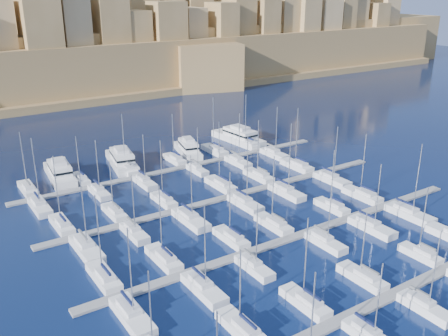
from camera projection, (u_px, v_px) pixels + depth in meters
ground at (258, 214)px, 101.29m from camera, size 600.00×600.00×0.00m
pontoon_near at (395, 294)px, 74.58m from camera, size 84.00×2.00×0.40m
pontoon_mid_near at (297, 236)px, 91.82m from camera, size 84.00×2.00×0.40m
pontoon_mid_far at (230, 196)px, 109.05m from camera, size 84.00×2.00×0.40m
pontoon_far at (182, 167)px, 126.29m from camera, size 84.00×2.00×0.40m
sailboat_1 at (242, 329)px, 66.18m from camera, size 2.74×9.12×12.68m
sailboat_2 at (306, 302)px, 71.74m from camera, size 2.62×8.73×14.24m
sailboat_3 at (363, 277)px, 77.87m from camera, size 2.60×8.68×11.90m
sailboat_4 at (421, 254)px, 84.54m from camera, size 2.28×7.60×13.09m
sailboat_9 at (425, 307)px, 70.64m from camera, size 2.44×8.12×12.13m
sailboat_12 at (104, 277)px, 77.90m from camera, size 2.80×9.33×14.83m
sailboat_13 at (164, 258)px, 83.24m from camera, size 2.76×9.20×13.91m
sailboat_14 at (231, 238)px, 89.99m from camera, size 2.60×8.66×13.57m
sailboat_15 at (274, 224)px, 95.22m from camera, size 2.69×8.97×14.58m
sailboat_16 at (332, 206)px, 102.75m from camera, size 2.48×8.27×13.13m
sailboat_17 at (362, 195)px, 108.29m from camera, size 2.86×9.54×14.74m
sailboat_18 at (132, 316)px, 68.79m from camera, size 3.01×10.04×14.88m
sailboat_19 at (204, 288)px, 75.01m from camera, size 2.87×9.58×15.02m
sailboat_20 at (254, 267)px, 80.73m from camera, size 2.44×8.14×12.35m
sailboat_21 at (325, 242)px, 88.61m from camera, size 2.58×8.60×12.49m
sailboat_22 at (372, 227)px, 94.09m from camera, size 2.93×9.75×13.78m
sailboat_23 at (410, 214)px, 99.43m from camera, size 3.10×10.35×15.81m
sailboat_24 at (62, 225)px, 94.92m from camera, size 2.68×8.93×14.68m
sailboat_25 at (114, 212)px, 100.11m from camera, size 2.51×8.37×11.87m
sailboat_26 at (164, 200)px, 105.82m from camera, size 2.50×8.35×14.11m
sailboat_27 at (221, 184)px, 114.04m from camera, size 2.92×9.75×15.75m
sailboat_28 at (259, 176)px, 119.33m from camera, size 2.74×9.15×14.58m
sailboat_29 at (297, 166)px, 125.99m from camera, size 2.96×9.88×15.73m
sailboat_30 at (86, 248)px, 86.34m from camera, size 3.16×10.54×16.38m
sailboat_31 at (134, 232)px, 92.00m from camera, size 2.54×8.48×12.57m
sailboat_32 at (191, 219)px, 97.14m from camera, size 3.13×10.43×14.44m
sailboat_33 at (245, 203)px, 104.33m from camera, size 2.90×9.66×15.72m
sailboat_34 at (286, 192)px, 110.02m from camera, size 2.96×9.86×16.69m
sailboat_35 at (332, 179)px, 117.16m from camera, size 2.97×9.91×13.99m
sailboat_36 at (28, 189)px, 111.67m from camera, size 2.73×9.11×14.07m
sailboat_37 at (81, 179)px, 117.35m from camera, size 2.40×7.98×11.39m
sailboat_38 at (126, 169)px, 123.72m from camera, size 2.66×8.86×14.87m
sailboat_39 at (175, 159)px, 130.59m from camera, size 2.57×8.58×13.09m
sailboat_40 at (215, 150)px, 137.73m from camera, size 2.97×9.91×15.78m
sailboat_41 at (246, 144)px, 143.10m from camera, size 2.86×9.53×15.31m
sailboat_42 at (40, 206)px, 102.77m from camera, size 2.90×9.68×15.85m
sailboat_43 at (99, 192)px, 110.01m from camera, size 2.49×8.31×13.09m
sailboat_44 at (145, 182)px, 115.48m from camera, size 2.60×8.67×12.61m
sailboat_45 at (197, 170)px, 123.36m from camera, size 2.28×7.61×11.96m
sailboat_46 at (238, 162)px, 128.86m from camera, size 2.73×9.11×13.93m
sailboat_47 at (274, 154)px, 134.83m from camera, size 2.86×9.54×13.99m
motor_yacht_a at (60, 172)px, 118.85m from camera, size 6.67×17.10×5.25m
motor_yacht_b at (122, 160)px, 127.41m from camera, size 8.41×18.19×5.25m
motor_yacht_c at (188, 149)px, 135.76m from camera, size 7.53×14.85×5.25m
motor_yacht_d at (239, 136)px, 146.98m from camera, size 7.09×19.16×5.25m
fortified_city at (44, 55)px, 217.77m from camera, size 460.00×108.95×59.52m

